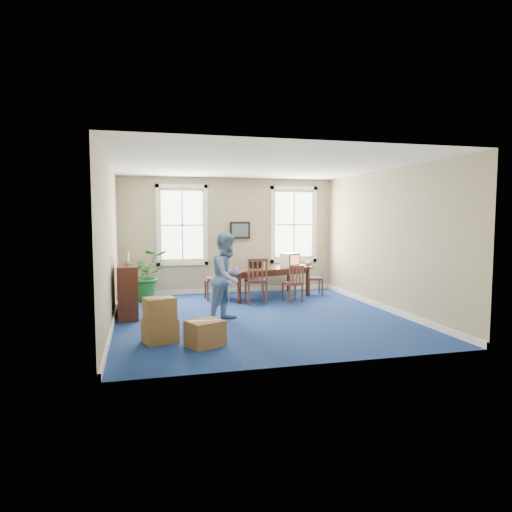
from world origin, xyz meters
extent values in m
plane|color=navy|center=(0.00, 0.00, 0.00)|extent=(6.50, 6.50, 0.00)
plane|color=white|center=(0.00, 0.00, 3.20)|extent=(6.50, 6.50, 0.00)
plane|color=tan|center=(0.00, 3.25, 1.60)|extent=(6.50, 0.00, 6.50)
plane|color=tan|center=(0.00, -3.25, 1.60)|extent=(6.50, 0.00, 6.50)
plane|color=tan|center=(-3.00, 0.00, 1.60)|extent=(0.00, 6.50, 6.50)
plane|color=tan|center=(3.00, 0.00, 1.60)|extent=(0.00, 6.50, 6.50)
cube|color=white|center=(0.00, 3.22, 0.06)|extent=(6.00, 0.04, 0.12)
cube|color=white|center=(-2.97, 0.00, 0.06)|extent=(0.04, 6.50, 0.12)
cube|color=white|center=(2.97, 0.00, 0.06)|extent=(0.04, 6.50, 0.12)
cube|color=white|center=(1.80, 2.27, 0.82)|extent=(0.23, 0.25, 0.05)
cube|color=black|center=(0.53, 2.32, 0.89)|extent=(0.44, 0.37, 0.19)
imported|color=#7194BF|center=(-0.70, -0.17, 0.90)|extent=(1.11, 1.10, 1.81)
cube|color=#461F15|center=(-2.69, 0.85, 0.57)|extent=(0.43, 1.44, 1.13)
imported|color=#1B5D20|center=(-2.33, 2.66, 0.65)|extent=(1.43, 1.33, 1.29)
camera|label=1|loc=(-2.43, -9.29, 2.14)|focal=32.00mm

